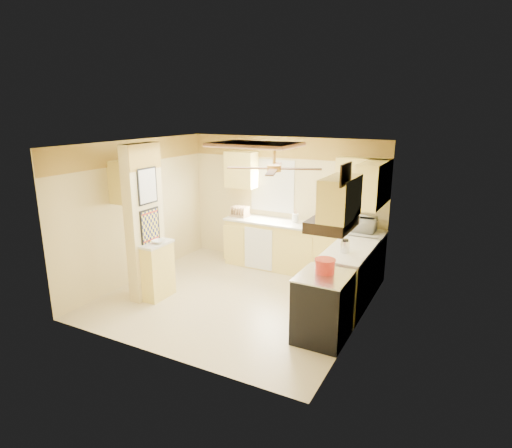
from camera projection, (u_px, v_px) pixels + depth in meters
The scene contains 34 objects.
floor at pixel (236, 298), 7.02m from camera, with size 4.00×4.00×0.00m, color beige.
ceiling at pixel (234, 144), 6.37m from camera, with size 4.00×4.00×0.00m, color white.
wall_back at pixel (284, 202), 8.32m from camera, with size 4.00×4.00×0.00m, color #DAC585.
wall_front at pixel (154, 262), 5.07m from camera, with size 4.00×4.00×0.00m, color #DAC585.
wall_left at pixel (138, 211), 7.59m from camera, with size 3.80×3.80×0.00m, color #DAC585.
wall_right at pixel (362, 243), 5.80m from camera, with size 3.80×3.80×0.00m, color #DAC585.
wallpaper_border at pixel (285, 148), 8.03m from camera, with size 4.00×0.02×0.40m, color gold.
partition_column at pixel (145, 222), 6.83m from camera, with size 0.20×0.70×2.50m, color #DAC585.
partition_ledge at pixel (158, 272), 6.94m from camera, with size 0.25×0.55×0.90m, color #FDDD79.
ledge_top at pixel (157, 244), 6.82m from camera, with size 0.28×0.58×0.04m, color silver.
lower_cabinets_back at pixel (301, 249), 8.05m from camera, with size 3.00×0.60×0.90m, color #FDDD79.
lower_cabinets_right at pixel (349, 278), 6.66m from camera, with size 0.60×1.40×0.90m, color #FDDD79.
countertop_back at pixel (302, 225), 7.92m from camera, with size 3.04×0.64×0.04m, color silver.
countertop_right at pixel (350, 250), 6.54m from camera, with size 0.64×1.44×0.04m, color silver.
dishwasher_panel at pixel (258, 249), 8.12m from camera, with size 0.58×0.02×0.80m, color white.
window at pixel (272, 186), 8.34m from camera, with size 0.92×0.02×1.02m.
upper_cab_back_left at pixel (241, 170), 8.40m from camera, with size 0.60×0.35×0.70m, color #FDDD79.
upper_cab_back_right at pixel (363, 179), 7.32m from camera, with size 0.90×0.35×0.70m, color #FDDD79.
upper_cab_right at pixel (373, 184), 6.79m from camera, with size 0.35×1.00×0.70m, color #FDDD79.
upper_cab_left_wall at pixel (133, 180), 7.14m from camera, with size 0.35×0.75×0.70m, color #FDDD79.
upper_cab_over_stove at pixel (340, 198), 5.23m from camera, with size 0.35×0.76×0.52m, color #FDDD79.
stove at pixel (323, 307), 5.69m from camera, with size 0.68×0.77×0.92m.
range_hood at pixel (332, 223), 5.35m from camera, with size 0.50×0.76×0.14m, color black.
poster_menu at pixel (147, 186), 6.62m from camera, with size 0.02×0.42×0.57m.
poster_nashville at pixel (150, 226), 6.79m from camera, with size 0.02×0.42×0.57m.
ceiling_light_panel at pixel (255, 145), 6.76m from camera, with size 1.35×0.95×0.06m.
ceiling_fan at pixel (274, 168), 5.38m from camera, with size 1.15×1.15×0.26m.
vent_grate at pixel (346, 174), 4.77m from camera, with size 0.02×0.40×0.25m, color black.
microwave at pixel (362, 224), 7.41m from camera, with size 0.49×0.33×0.27m, color white.
bowl at pixel (159, 242), 6.79m from camera, with size 0.20×0.20×0.05m, color white.
dutch_oven at pixel (325, 266), 5.62m from camera, with size 0.28×0.28×0.19m.
kettle at pixel (345, 246), 6.34m from camera, with size 0.13×0.13×0.20m.
dish_rack at pixel (240, 213), 8.47m from camera, with size 0.36×0.28×0.20m.
utensil_crock at pixel (295, 218), 8.06m from camera, with size 0.12×0.12×0.24m.
Camera 1 is at (3.29, -5.57, 3.01)m, focal length 30.00 mm.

